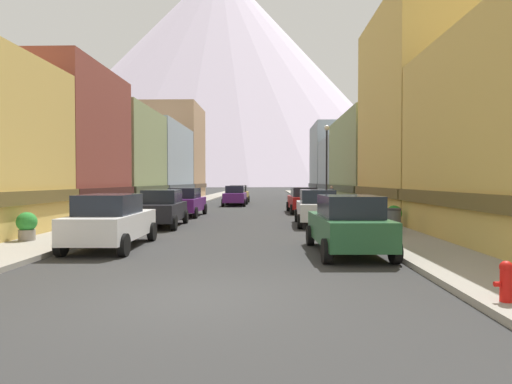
# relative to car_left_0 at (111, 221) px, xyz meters

# --- Properties ---
(ground_plane) EXTENTS (400.00, 400.00, 0.00)m
(ground_plane) POSITION_rel_car_left_0_xyz_m (3.80, -5.89, -0.90)
(ground_plane) COLOR #2F2F2F
(sidewalk_left) EXTENTS (2.50, 100.00, 0.15)m
(sidewalk_left) POSITION_rel_car_left_0_xyz_m (-2.45, 29.11, -0.82)
(sidewalk_left) COLOR gray
(sidewalk_left) RESTS_ON ground
(sidewalk_right) EXTENTS (2.50, 100.00, 0.15)m
(sidewalk_right) POSITION_rel_car_left_0_xyz_m (10.05, 29.11, -0.82)
(sidewalk_right) COLOR gray
(sidewalk_right) RESTS_ON ground
(storefront_left_1) EXTENTS (6.51, 8.01, 8.44)m
(storefront_left_1) POSITION_rel_car_left_0_xyz_m (-6.80, 9.64, 3.17)
(storefront_left_1) COLOR brown
(storefront_left_1) RESTS_ON ground
(storefront_left_2) EXTENTS (7.16, 9.17, 7.75)m
(storefront_left_2) POSITION_rel_car_left_0_xyz_m (-7.13, 18.75, 2.83)
(storefront_left_2) COLOR #8C9966
(storefront_left_2) RESTS_ON ground
(storefront_left_3) EXTENTS (7.30, 12.91, 8.03)m
(storefront_left_3) POSITION_rel_car_left_0_xyz_m (-7.20, 30.15, 2.97)
(storefront_left_3) COLOR #99A5B2
(storefront_left_3) RESTS_ON ground
(storefront_left_4) EXTENTS (7.10, 9.34, 11.93)m
(storefront_left_4) POSITION_rel_car_left_0_xyz_m (-7.10, 41.58, 4.88)
(storefront_left_4) COLOR tan
(storefront_left_4) RESTS_ON ground
(storefront_right_1) EXTENTS (6.97, 9.61, 11.89)m
(storefront_right_1) POSITION_rel_car_left_0_xyz_m (14.63, 10.84, 4.86)
(storefront_right_1) COLOR #D8B259
(storefront_right_1) RESTS_ON ground
(storefront_right_2) EXTENTS (9.61, 13.23, 7.69)m
(storefront_right_2) POSITION_rel_car_left_0_xyz_m (15.95, 22.84, 2.81)
(storefront_right_2) COLOR #8C9966
(storefront_right_2) RESTS_ON ground
(storefront_right_3) EXTENTS (8.98, 9.63, 6.88)m
(storefront_right_3) POSITION_rel_car_left_0_xyz_m (15.64, 34.45, 2.41)
(storefront_right_3) COLOR #99A5B2
(storefront_right_3) RESTS_ON ground
(storefront_right_4) EXTENTS (7.84, 10.23, 9.88)m
(storefront_right_4) POSITION_rel_car_left_0_xyz_m (15.07, 44.96, 3.87)
(storefront_right_4) COLOR #99A5B2
(storefront_right_4) RESTS_ON ground
(car_left_0) EXTENTS (2.14, 4.44, 1.78)m
(car_left_0) POSITION_rel_car_left_0_xyz_m (0.00, 0.00, 0.00)
(car_left_0) COLOR silver
(car_left_0) RESTS_ON ground
(car_left_1) EXTENTS (2.22, 4.47, 1.78)m
(car_left_1) POSITION_rel_car_left_0_xyz_m (-0.00, 6.66, 0.00)
(car_left_1) COLOR black
(car_left_1) RESTS_ON ground
(car_left_2) EXTENTS (2.13, 4.43, 1.78)m
(car_left_2) POSITION_rel_car_left_0_xyz_m (-0.00, 12.71, 0.00)
(car_left_2) COLOR #591E72
(car_left_2) RESTS_ON ground
(car_right_0) EXTENTS (2.19, 4.46, 1.78)m
(car_right_0) POSITION_rel_car_left_0_xyz_m (7.60, -0.88, 0.00)
(car_right_0) COLOR #265933
(car_right_0) RESTS_ON ground
(car_right_1) EXTENTS (2.16, 4.45, 1.78)m
(car_right_1) POSITION_rel_car_left_0_xyz_m (7.60, 7.44, 0.00)
(car_right_1) COLOR silver
(car_right_1) RESTS_ON ground
(car_right_2) EXTENTS (2.19, 4.46, 1.78)m
(car_right_2) POSITION_rel_car_left_0_xyz_m (7.60, 15.78, 0.00)
(car_right_2) COLOR #9E1111
(car_right_2) RESTS_ON ground
(car_driving_0) EXTENTS (2.06, 4.40, 1.78)m
(car_driving_0) POSITION_rel_car_left_0_xyz_m (2.20, 24.35, 0.00)
(car_driving_0) COLOR #591E72
(car_driving_0) RESTS_ON ground
(car_driving_1) EXTENTS (2.06, 4.40, 1.78)m
(car_driving_1) POSITION_rel_car_left_0_xyz_m (2.20, 28.79, 0.00)
(car_driving_1) COLOR #B28419
(car_driving_1) RESTS_ON ground
(fire_hydrant_near) EXTENTS (0.40, 0.22, 0.70)m
(fire_hydrant_near) POSITION_rel_car_left_0_xyz_m (9.25, -6.53, -0.37)
(fire_hydrant_near) COLOR red
(fire_hydrant_near) RESTS_ON sidewalk_right
(trash_bin_right) EXTENTS (0.59, 0.59, 0.98)m
(trash_bin_right) POSITION_rel_car_left_0_xyz_m (10.15, 3.15, -0.26)
(trash_bin_right) COLOR #4C5156
(trash_bin_right) RESTS_ON sidewalk_right
(potted_plant_0) EXTENTS (0.68, 0.68, 0.97)m
(potted_plant_0) POSITION_rel_car_left_0_xyz_m (10.80, 5.30, -0.23)
(potted_plant_0) COLOR #4C4C51
(potted_plant_0) RESTS_ON sidewalk_right
(potted_plant_1) EXTENTS (0.68, 0.68, 0.99)m
(potted_plant_1) POSITION_rel_car_left_0_xyz_m (-3.20, 0.65, -0.22)
(potted_plant_1) COLOR gray
(potted_plant_1) RESTS_ON sidewalk_left
(potted_plant_2) EXTENTS (0.55, 0.55, 0.85)m
(potted_plant_2) POSITION_rel_car_left_0_xyz_m (10.80, 9.44, -0.33)
(potted_plant_2) COLOR #4C4C51
(potted_plant_2) RESTS_ON sidewalk_right
(pedestrian_0) EXTENTS (0.36, 0.36, 1.68)m
(pedestrian_0) POSITION_rel_car_left_0_xyz_m (10.05, 19.20, 0.03)
(pedestrian_0) COLOR navy
(pedestrian_0) RESTS_ON sidewalk_right
(streetlamp_right) EXTENTS (0.36, 0.36, 5.86)m
(streetlamp_right) POSITION_rel_car_left_0_xyz_m (9.15, 15.39, 3.09)
(streetlamp_right) COLOR black
(streetlamp_right) RESTS_ON sidewalk_right
(mountain_backdrop) EXTENTS (244.09, 244.09, 137.55)m
(mountain_backdrop) POSITION_rel_car_left_0_xyz_m (-25.28, 254.11, 67.87)
(mountain_backdrop) COLOR silver
(mountain_backdrop) RESTS_ON ground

